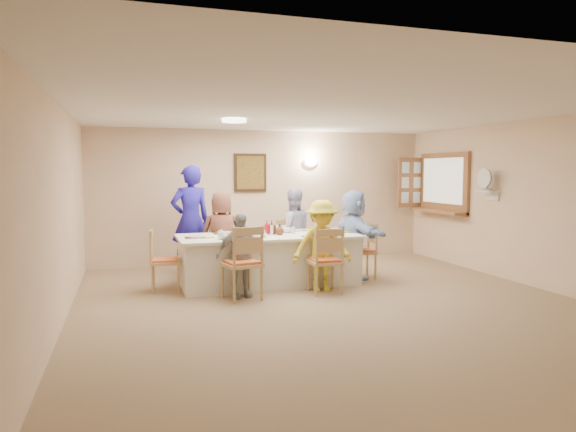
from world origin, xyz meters
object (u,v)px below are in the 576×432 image
object	(u,v)px
dining_table	(269,259)
diner_front_left	(240,255)
serving_hatch	(444,183)
desk_fan	(486,182)
diner_back_right	(293,231)
chair_back_left	(221,248)
diner_right_end	(354,234)
chair_back_right	(290,246)
caregiver	(190,220)
chair_front_right	(325,260)
diner_front_right	(322,246)
chair_right_end	(361,250)
chair_front_left	(242,262)
diner_back_left	(222,234)
chair_left_end	(165,260)
condiment_ketchup	(267,228)

from	to	relation	value
dining_table	diner_front_left	distance (m)	0.93
serving_hatch	desk_fan	distance (m)	1.36
serving_hatch	diner_front_left	world-z (taller)	serving_hatch
diner_back_right	chair_back_left	bearing A→B (deg)	-2.18
desk_fan	diner_right_end	size ratio (longest dim) A/B	0.21
chair_back_right	caregiver	bearing A→B (deg)	164.47
dining_table	chair_front_right	bearing A→B (deg)	-53.13
chair_front_right	diner_front_right	bearing A→B (deg)	-88.03
serving_hatch	chair_right_end	world-z (taller)	serving_hatch
serving_hatch	diner_front_right	bearing A→B (deg)	-152.77
chair_right_end	diner_back_right	distance (m)	1.20
diner_right_end	chair_front_left	bearing A→B (deg)	107.46
diner_front_left	diner_right_end	world-z (taller)	diner_right_end
desk_fan	chair_back_right	distance (m)	3.41
dining_table	chair_right_end	bearing A→B (deg)	0.00
diner_front_right	caregiver	world-z (taller)	caregiver
diner_back_left	diner_right_end	bearing A→B (deg)	173.28
desk_fan	chair_front_left	xyz separation A→B (m)	(-4.18, -0.36, -1.04)
chair_back_left	chair_back_right	size ratio (longest dim) A/B	1.04
diner_back_left	chair_back_right	bearing A→B (deg)	-162.40
dining_table	chair_right_end	xyz separation A→B (m)	(1.55, 0.00, 0.07)
chair_left_end	dining_table	bearing A→B (deg)	-85.51
caregiver	chair_left_end	bearing A→B (deg)	55.30
diner_back_left	caregiver	xyz separation A→B (m)	(-0.45, 0.47, 0.21)
chair_left_end	caregiver	bearing A→B (deg)	-19.01
dining_table	chair_front_left	world-z (taller)	chair_front_left
diner_front_left	condiment_ketchup	size ratio (longest dim) A/B	5.31
chair_back_left	diner_back_right	world-z (taller)	diner_back_right
chair_right_end	chair_back_left	bearing A→B (deg)	-105.43
condiment_ketchup	dining_table	bearing A→B (deg)	-46.45
diner_front_right	diner_front_left	bearing A→B (deg)	-172.71
chair_right_end	diner_back_right	xyz separation A→B (m)	(-0.95, 0.68, 0.27)
diner_front_left	diner_back_right	bearing A→B (deg)	38.93
chair_front_left	diner_front_left	distance (m)	0.14
chair_back_right	caregiver	world-z (taller)	caregiver
chair_back_left	diner_front_left	xyz separation A→B (m)	(0.00, -1.48, 0.12)
serving_hatch	chair_front_left	bearing A→B (deg)	-158.27
dining_table	chair_front_right	size ratio (longest dim) A/B	2.89
desk_fan	diner_front_right	xyz separation A→B (m)	(-2.98, -0.24, -0.89)
chair_back_left	diner_back_right	size ratio (longest dim) A/B	0.65
chair_back_left	chair_left_end	distance (m)	1.24
chair_back_left	chair_back_right	world-z (taller)	chair_back_left
diner_front_left	caregiver	distance (m)	1.91
diner_back_left	diner_right_end	distance (m)	2.13
diner_right_end	diner_back_right	bearing A→B (deg)	46.19
diner_back_right	diner_right_end	distance (m)	1.07
chair_back_right	serving_hatch	bearing A→B (deg)	-1.55
chair_left_end	diner_back_left	distance (m)	1.20
diner_back_right	condiment_ketchup	xyz separation A→B (m)	(-0.63, -0.65, 0.15)
diner_back_left	caregiver	distance (m)	0.68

